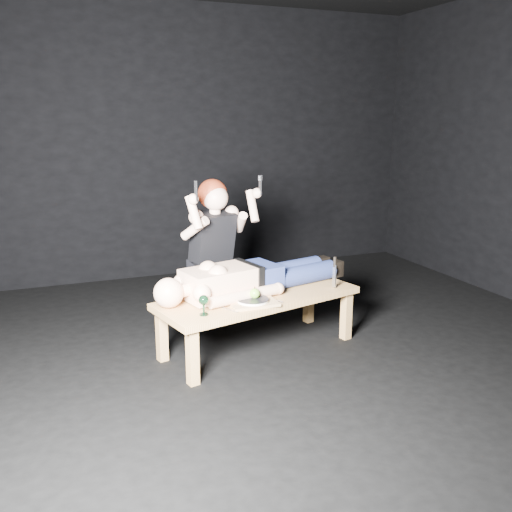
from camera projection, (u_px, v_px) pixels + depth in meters
name	position (u px, v px, depth m)	size (l,w,h in m)	color
ground	(301.00, 347.00, 4.50)	(5.00, 5.00, 0.00)	black
back_wall	(207.00, 143.00, 6.39)	(5.00, 5.00, 0.00)	black
table	(258.00, 322.00, 4.41)	(1.60, 0.60, 0.45)	tan
lying_man	(255.00, 273.00, 4.44)	(1.69, 0.52, 0.28)	beige
kneeling_woman	(208.00, 254.00, 4.72)	(0.72, 0.80, 1.35)	black
serving_tray	(253.00, 303.00, 4.14)	(0.35, 0.25, 0.02)	tan
plate	(253.00, 300.00, 4.13)	(0.23, 0.23, 0.02)	white
apple	(255.00, 293.00, 4.14)	(0.08, 0.08, 0.08)	#67A629
goblet	(204.00, 305.00, 3.89)	(0.07, 0.07, 0.15)	black
fork_flat	(229.00, 310.00, 4.01)	(0.01, 0.17, 0.01)	#B2B2B7
knife_flat	(275.00, 300.00, 4.22)	(0.01, 0.17, 0.01)	#B2B2B7
spoon_flat	(260.00, 298.00, 4.28)	(0.01, 0.17, 0.01)	#B2B2B7
carving_knife	(334.00, 273.00, 4.49)	(0.03, 0.04, 0.26)	#B2B2B7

